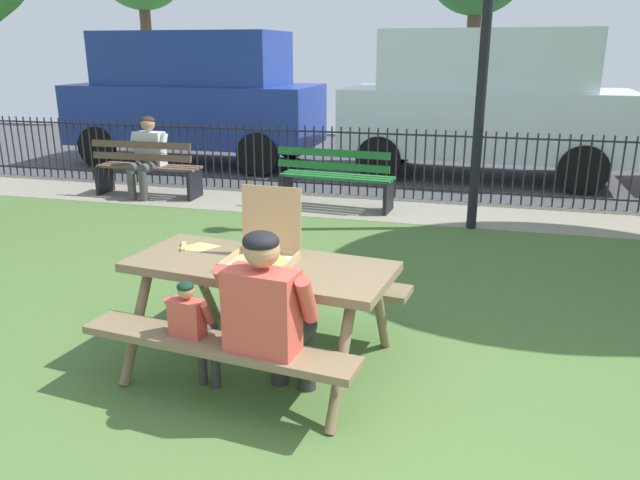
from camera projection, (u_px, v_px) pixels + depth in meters
ground at (416, 388)px, 4.09m from camera, size 28.00×10.75×0.02m
cobblestone_walkway at (454, 213)px, 8.40m from camera, size 28.00×1.40×0.01m
street_asphalt at (465, 162)px, 12.17m from camera, size 28.00×6.77×0.01m
picnic_table_foreground at (261, 286)px, 4.20m from camera, size 1.97×1.69×0.79m
pizza_box_open at (264, 249)px, 4.14m from camera, size 0.45×0.48×0.49m
pizza_slice_on_table at (196, 246)px, 4.47m from camera, size 0.29×0.26×0.02m
adult_at_table at (270, 313)px, 3.63m from camera, size 0.63×0.62×1.19m
child_at_table at (194, 326)px, 3.83m from camera, size 0.32×0.31×0.82m
iron_fence_streetside at (459, 166)px, 8.89m from camera, size 20.47×0.03×1.04m
park_bench_left at (147, 169)px, 9.26m from camera, size 1.60×0.47×0.85m
park_bench_center at (335, 179)px, 8.55m from camera, size 1.63×0.60×0.85m
person_on_park_bench at (147, 153)px, 9.20m from camera, size 0.62×0.60×1.19m
lamp_post_walkway at (488, 4)px, 6.93m from camera, size 0.28×0.28×4.36m
parked_car_far_left at (195, 95)px, 11.73m from camera, size 4.70×2.08×2.46m
parked_car_left at (485, 101)px, 10.43m from camera, size 4.80×2.28×2.46m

